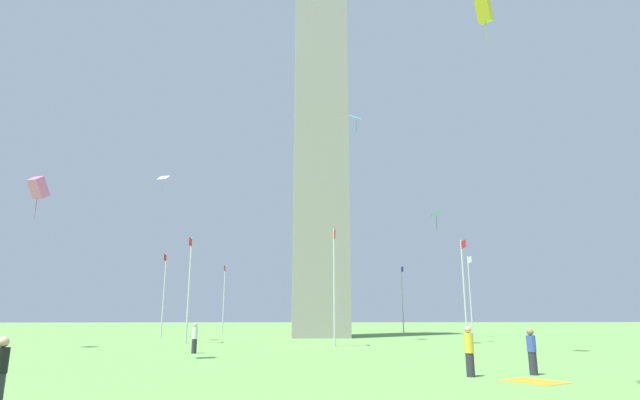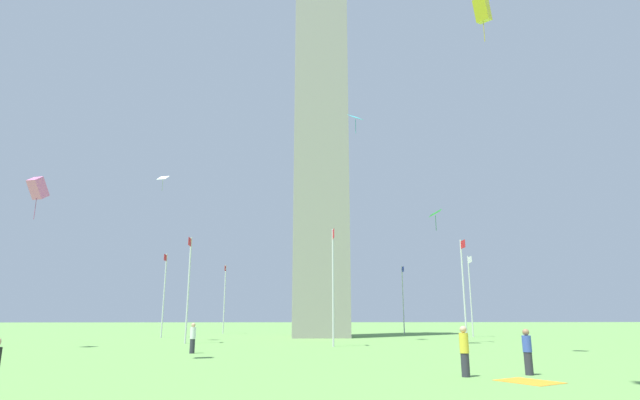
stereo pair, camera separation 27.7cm
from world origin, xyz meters
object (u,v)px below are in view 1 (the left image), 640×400
Objects in this scene: kite_green_diamond at (436,214)px; flagpole_s at (312,297)px; obelisk_monument at (320,99)px; flagpole_se at (402,296)px; flagpole_nw at (189,284)px; kite_cyan_diamond at (356,118)px; flagpole_w at (164,291)px; flagpole_n at (334,281)px; person_yellow_shirt at (469,351)px; picnic_blanket_near_first_person at (534,381)px; flagpole_ne at (464,285)px; kite_white_diamond at (163,178)px; person_blue_shirt at (532,352)px; flagpole_sw at (224,296)px; kite_yellow_box at (484,11)px; person_white_shirt at (195,338)px; flagpole_e at (470,292)px; kite_pink_box at (38,188)px.

flagpole_s is at bearing -164.52° from kite_green_diamond.
flagpole_se is at bearing 134.85° from obelisk_monument.
flagpole_nw is 20.49m from kite_cyan_diamond.
flagpole_w is 5.09× the size of kite_green_diamond.
flagpole_n and flagpole_w have the same top height.
kite_cyan_diamond reaches higher than flagpole_n.
flagpole_n reaches higher than person_yellow_shirt.
flagpole_s is 4.64× the size of picnic_blanket_near_first_person.
flagpole_ne and flagpole_se have the same top height.
flagpole_n is 5.70× the size of kite_white_diamond.
flagpole_w is at bearing 31.93° from person_blue_shirt.
flagpole_se is at bearing 127.31° from kite_white_diamond.
flagpole_sw reaches higher than person_yellow_shirt.
flagpole_s is 31.49m from kite_green_diamond.
flagpole_ne is 1.00× the size of flagpole_w.
kite_green_diamond is (14.08, 24.11, 5.38)m from flagpole_w.
kite_cyan_diamond is (-5.88, 2.64, 15.06)m from flagpole_n.
flagpole_n is 1.00× the size of flagpole_s.
kite_white_diamond is 23.88m from kite_green_diamond.
obelisk_monument reaches higher than person_blue_shirt.
kite_yellow_box is at bearing 19.11° from kite_cyan_diamond.
flagpole_n is 22.38m from flagpole_w.
kite_white_diamond is 0.81× the size of picnic_blanket_near_first_person.
kite_white_diamond is (-25.35, -17.65, 13.20)m from person_yellow_shirt.
person_white_shirt is 0.91× the size of kite_cyan_diamond.
flagpole_ne is 4.47× the size of kite_cyan_diamond.
person_yellow_shirt is (49.60, 3.10, -3.71)m from flagpole_s.
person_yellow_shirt is at bearing 17.63° from flagpole_sw.
flagpole_sw is at bearing -90.00° from flagpole_se.
kite_green_diamond is at bearing 37.62° from flagpole_sw.
obelisk_monument is 44.00m from picnic_blanket_near_first_person.
flagpole_nw is at bearing 36.36° from person_blue_shirt.
obelisk_monument is 26.60m from flagpole_sw.
flagpole_sw is at bearing 180.00° from flagpole_nw.
obelisk_monument reaches higher than kite_white_diamond.
picnic_blanket_near_first_person is at bearing 30.29° from flagpole_w.
flagpole_nw is 26.98m from person_yellow_shirt.
flagpole_nw is at bearing -67.50° from flagpole_e.
flagpole_w is (-11.19, -27.02, 0.00)m from flagpole_ne.
obelisk_monument is at bearing -149.64° from kite_green_diamond.
person_yellow_shirt is (44.96, -8.09, -3.71)m from flagpole_se.
kite_green_diamond is at bearing 179.65° from kite_yellow_box.
flagpole_nw is 29.10m from picnic_blanket_near_first_person.
kite_yellow_box is at bearing -62.60° from person_white_shirt.
picnic_blanket_near_first_person is at bearing -9.65° from kite_green_diamond.
obelisk_monument reaches higher than kite_pink_box.
flagpole_nw is at bearing -98.44° from kite_green_diamond.
flagpole_ne is 25.23m from picnic_blanket_near_first_person.
flagpole_e is at bearing 89.79° from obelisk_monument.
flagpole_se is (-11.19, -4.64, 0.00)m from flagpole_e.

